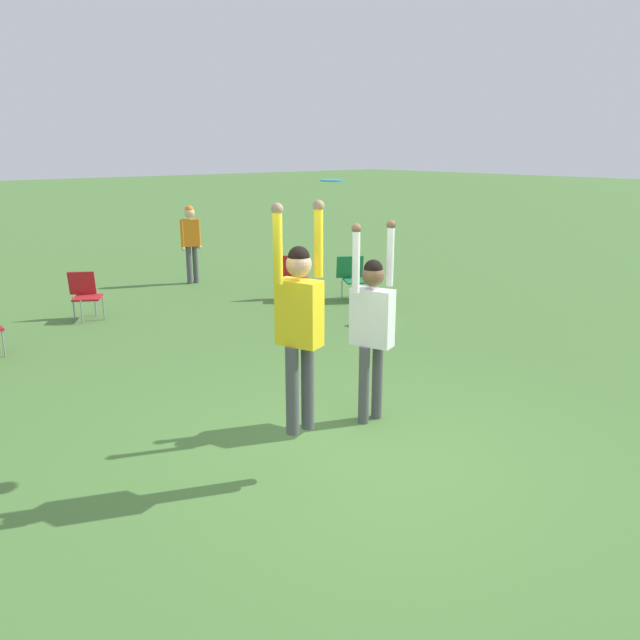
# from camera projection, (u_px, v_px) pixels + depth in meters

# --- Properties ---
(ground_plane) EXTENTS (120.00, 120.00, 0.00)m
(ground_plane) POSITION_uv_depth(u_px,v_px,m) (355.00, 462.00, 6.18)
(ground_plane) COLOR #4C7A38
(person_jumping) EXTENTS (0.55, 0.44, 2.09)m
(person_jumping) POSITION_uv_depth(u_px,v_px,m) (299.00, 315.00, 5.47)
(person_jumping) COLOR #4C4C51
(person_jumping) RESTS_ON ground_plane
(person_defending) EXTENTS (0.62, 0.51, 2.26)m
(person_defending) POSITION_uv_depth(u_px,v_px,m) (372.00, 318.00, 6.80)
(person_defending) COLOR #4C4C51
(person_defending) RESTS_ON ground_plane
(frisbee) EXTENTS (0.22, 0.22, 0.02)m
(frisbee) POSITION_uv_depth(u_px,v_px,m) (332.00, 180.00, 5.84)
(frisbee) COLOR #2D9EDB
(camping_chair_0) EXTENTS (0.64, 0.71, 0.89)m
(camping_chair_0) POSITION_uv_depth(u_px,v_px,m) (295.00, 274.00, 12.67)
(camping_chair_0) COLOR gray
(camping_chair_0) RESTS_ON ground_plane
(camping_chair_2) EXTENTS (0.75, 0.82, 0.87)m
(camping_chair_2) POSITION_uv_depth(u_px,v_px,m) (355.00, 275.00, 12.69)
(camping_chair_2) COLOR gray
(camping_chair_2) RESTS_ON ground_plane
(camping_chair_3) EXTENTS (0.64, 0.70, 0.86)m
(camping_chair_3) POSITION_uv_depth(u_px,v_px,m) (85.00, 292.00, 11.21)
(camping_chair_3) COLOR gray
(camping_chair_3) RESTS_ON ground_plane
(person_spectator_near) EXTENTS (0.51, 0.31, 1.76)m
(person_spectator_near) POSITION_uv_depth(u_px,v_px,m) (191.00, 237.00, 14.01)
(person_spectator_near) COLOR #4C4C51
(person_spectator_near) RESTS_ON ground_plane
(cooler_box) EXTENTS (0.37, 0.39, 0.32)m
(cooler_box) POSITION_uv_depth(u_px,v_px,m) (379.00, 316.00, 10.90)
(cooler_box) COLOR white
(cooler_box) RESTS_ON ground_plane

